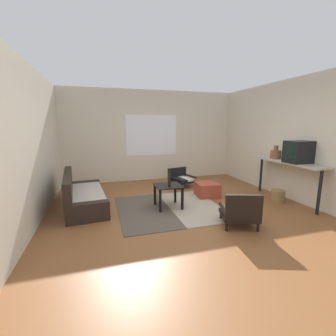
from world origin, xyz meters
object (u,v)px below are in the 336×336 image
Objects in this scene: clay_vase at (276,154)px; couch at (82,197)px; crt_television at (298,152)px; console_shelf at (287,165)px; glass_bottle at (169,180)px; wicker_basket at (278,196)px; coffee_table at (168,190)px; armchair_by_window at (181,178)px; ottoman_orange at (207,190)px; armchair_striped_foreground at (240,212)px.

couch is at bearing 173.44° from clay_vase.
console_shelf is at bearing 89.30° from crt_television.
console_shelf is 5.77× the size of glass_bottle.
wicker_basket is (2.42, -0.28, -0.47)m from glass_bottle.
crt_television is 1.50× the size of glass_bottle.
glass_bottle is (-0.00, -0.08, 0.24)m from coffee_table.
couch is 6.24× the size of glass_bottle.
armchair_by_window is 2.49m from wicker_basket.
clay_vase is at bearing -15.53° from ottoman_orange.
armchair_striped_foreground is (0.06, -2.77, 0.04)m from armchair_by_window.
ottoman_orange is at bearing 148.19° from wicker_basket.
clay_vase is (1.74, 1.26, 0.75)m from armchair_striped_foreground.
wicker_basket is at bearing -50.06° from armchair_by_window.
glass_bottle is (-2.62, -0.12, -0.41)m from clay_vase.
couch is 6.41× the size of clay_vase.
console_shelf is at bearing -27.83° from ottoman_orange.
ottoman_orange is 1.55m from wicker_basket.
couch is at bearing 168.54° from console_shelf.
coffee_table is 0.74× the size of armchair_by_window.
coffee_table is at bearing -17.38° from couch.
ottoman_orange is (2.81, -0.08, -0.06)m from couch.
armchair_by_window reaches higher than ottoman_orange.
ottoman_orange is 1.79m from clay_vase.
coffee_table is at bearing -157.54° from ottoman_orange.
ottoman_orange is at bearing 145.04° from crt_television.
console_shelf is 0.71m from wicker_basket.
armchair_striped_foreground is 1.77m from wicker_basket.
couch is 4.42m from clay_vase.
ottoman_orange is at bearing 22.46° from coffee_table.
armchair_striped_foreground is 0.42× the size of console_shelf.
armchair_striped_foreground is 2.02m from console_shelf.
couch is 4.22m from wicker_basket.
clay_vase is at bearing 35.99° from armchair_striped_foreground.
ottoman_orange is at bearing -1.55° from couch.
console_shelf is at bearing -5.64° from glass_bottle.
clay_vase is at bearing 0.78° from coffee_table.
clay_vase is 2.66m from glass_bottle.
crt_television is at bearing -50.15° from armchair_by_window.
couch reaches higher than coffee_table.
console_shelf is (1.52, -0.80, 0.65)m from ottoman_orange.
wicker_basket is at bearing -31.81° from ottoman_orange.
coffee_table is 1.76m from armchair_by_window.
crt_television is at bearing -11.16° from glass_bottle.
coffee_table is 1.51m from armchair_striped_foreground.
armchair_by_window is at bearing 61.94° from coffee_table.
armchair_by_window is (0.82, 1.55, -0.14)m from coffee_table.
glass_bottle reaches higher than ottoman_orange.
couch is 4.17× the size of crt_television.
console_shelf is (2.62, -0.34, 0.44)m from coffee_table.
armchair_by_window is at bearing 91.20° from armchair_striped_foreground.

